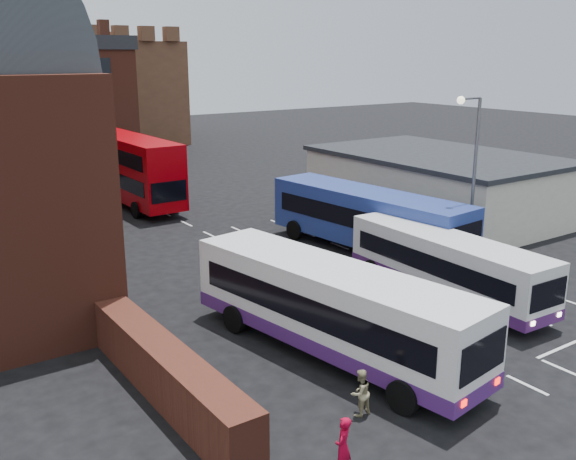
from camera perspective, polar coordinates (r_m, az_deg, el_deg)
ground at (r=25.55m, az=13.08°, el=-9.71°), size 180.00×180.00×0.00m
forecourt_wall at (r=21.12m, az=-10.67°, el=-12.45°), size 1.20×10.00×1.80m
cream_building at (r=44.55m, az=13.06°, el=4.00°), size 10.40×16.40×4.25m
castle_keep at (r=84.70m, az=-18.98°, el=11.46°), size 22.00×22.00×12.00m
bus_white_outbound at (r=23.33m, az=3.85°, el=-6.54°), size 4.55×12.47×3.33m
bus_white_inbound at (r=29.61m, az=13.92°, el=-2.73°), size 2.90×10.50×2.84m
bus_blue at (r=35.53m, az=7.11°, el=1.22°), size 4.19×12.83×3.44m
bus_red_double at (r=47.76m, az=-13.76°, el=5.29°), size 3.24×12.41×4.95m
street_lamp at (r=33.71m, az=15.98°, el=5.57°), size 1.78×0.39×8.70m
pedestrian_red at (r=17.59m, az=4.91°, el=-18.65°), size 0.73×0.68×1.68m
pedestrian_beige at (r=20.18m, az=6.44°, el=-14.17°), size 0.76×0.60×1.50m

